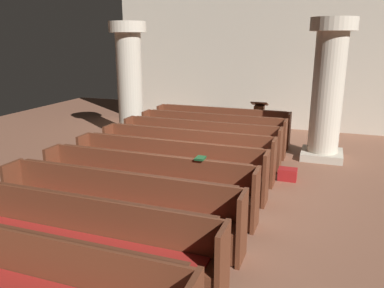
{
  "coord_description": "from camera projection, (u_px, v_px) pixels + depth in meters",
  "views": [
    {
      "loc": [
        2.1,
        -6.52,
        2.85
      ],
      "look_at": [
        -0.46,
        0.62,
        0.75
      ],
      "focal_mm": 35.62,
      "sensor_mm": 36.0,
      "label": 1
    }
  ],
  "objects": [
    {
      "name": "back_wall",
      "position": [
        262.0,
        58.0,
        12.27
      ],
      "size": [
        10.0,
        0.16,
        4.5
      ],
      "primitive_type": "cube",
      "color": "beige",
      "rests_on": "ground"
    },
    {
      "name": "pew_row_1",
      "position": [
        212.0,
        132.0,
        9.88
      ],
      "size": [
        3.79,
        0.46,
        0.97
      ],
      "color": "brown",
      "rests_on": "ground"
    },
    {
      "name": "pew_row_2",
      "position": [
        200.0,
        141.0,
        9.01
      ],
      "size": [
        3.79,
        0.47,
        0.97
      ],
      "color": "brown",
      "rests_on": "ground"
    },
    {
      "name": "pew_row_7",
      "position": [
        77.0,
        236.0,
        4.68
      ],
      "size": [
        3.79,
        0.46,
        0.97
      ],
      "color": "brown",
      "rests_on": "ground"
    },
    {
      "name": "pew_row_5",
      "position": [
        146.0,
        183.0,
        6.42
      ],
      "size": [
        3.79,
        0.46,
        0.97
      ],
      "color": "brown",
      "rests_on": "ground"
    },
    {
      "name": "pillar_aisle_side",
      "position": [
        328.0,
        88.0,
        8.96
      ],
      "size": [
        1.05,
        1.05,
        3.32
      ],
      "color": "#B6AD9A",
      "rests_on": "ground"
    },
    {
      "name": "pew_row_4",
      "position": [
        168.0,
        165.0,
        7.28
      ],
      "size": [
        3.79,
        0.46,
        0.97
      ],
      "color": "brown",
      "rests_on": "ground"
    },
    {
      "name": "lectern",
      "position": [
        259.0,
        122.0,
        11.34
      ],
      "size": [
        0.48,
        0.45,
        1.08
      ],
      "color": "brown",
      "rests_on": "ground"
    },
    {
      "name": "pew_row_8",
      "position": [
        19.0,
        280.0,
        3.82
      ],
      "size": [
        3.79,
        0.46,
        0.97
      ],
      "color": "brown",
      "rests_on": "ground"
    },
    {
      "name": "pew_row_0",
      "position": [
        221.0,
        125.0,
        10.75
      ],
      "size": [
        3.79,
        0.46,
        0.97
      ],
      "color": "brown",
      "rests_on": "ground"
    },
    {
      "name": "pew_row_3",
      "position": [
        186.0,
        152.0,
        8.15
      ],
      "size": [
        3.79,
        0.46,
        0.97
      ],
      "color": "brown",
      "rests_on": "ground"
    },
    {
      "name": "kneeler_box_red",
      "position": [
        287.0,
        174.0,
        7.94
      ],
      "size": [
        0.38,
        0.29,
        0.24
      ],
      "primitive_type": "cube",
      "color": "maroon",
      "rests_on": "ground"
    },
    {
      "name": "pew_row_6",
      "position": [
        117.0,
        205.0,
        5.55
      ],
      "size": [
        3.79,
        0.47,
        0.97
      ],
      "color": "brown",
      "rests_on": "ground"
    },
    {
      "name": "hymn_book",
      "position": [
        200.0,
        158.0,
        6.17
      ],
      "size": [
        0.15,
        0.2,
        0.03
      ],
      "primitive_type": "cube",
      "color": "#194723",
      "rests_on": "pew_row_5"
    },
    {
      "name": "pillar_far_side",
      "position": [
        130.0,
        79.0,
        11.01
      ],
      "size": [
        1.05,
        1.05,
        3.32
      ],
      "color": "#B6AD9A",
      "rests_on": "ground"
    },
    {
      "name": "ground_plane",
      "position": [
        204.0,
        191.0,
        7.36
      ],
      "size": [
        19.2,
        19.2,
        0.0
      ],
      "primitive_type": "plane",
      "color": "brown"
    }
  ]
}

